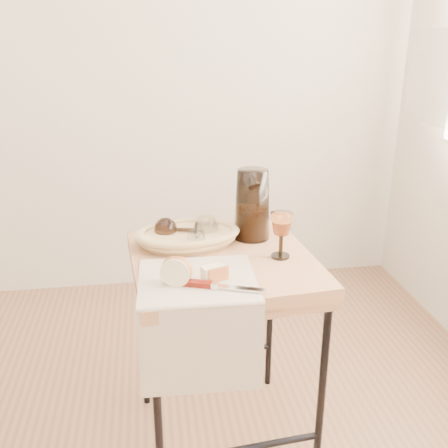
{
  "coord_description": "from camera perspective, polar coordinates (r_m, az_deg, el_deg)",
  "views": [
    {
      "loc": [
        0.39,
        -0.94,
        1.39
      ],
      "look_at": [
        0.61,
        0.5,
        0.84
      ],
      "focal_mm": 41.32,
      "sensor_mm": 36.0,
      "label": 1
    }
  ],
  "objects": [
    {
      "name": "tea_towel",
      "position": [
        1.48,
        -2.97,
        -6.2
      ],
      "size": [
        0.34,
        0.31,
        0.01
      ],
      "primitive_type": "cube",
      "rotation": [
        0.0,
        0.0,
        -0.03
      ],
      "color": "beige",
      "rests_on": "side_table"
    },
    {
      "name": "wine_goblet",
      "position": [
        1.6,
        6.35,
        -1.24
      ],
      "size": [
        0.1,
        0.1,
        0.15
      ],
      "primitive_type": null,
      "rotation": [
        0.0,
        0.0,
        0.42
      ],
      "color": "white",
      "rests_on": "side_table"
    },
    {
      "name": "pitcher",
      "position": [
        1.74,
        3.15,
        2.18
      ],
      "size": [
        0.22,
        0.28,
        0.28
      ],
      "primitive_type": null,
      "rotation": [
        0.0,
        0.0,
        0.26
      ],
      "color": "black",
      "rests_on": "side_table"
    },
    {
      "name": "goblet_lying_b",
      "position": [
        1.69,
        -2.48,
        -0.76
      ],
      "size": [
        0.13,
        0.16,
        0.08
      ],
      "primitive_type": null,
      "rotation": [
        0.0,
        0.0,
        1.15
      ],
      "color": "white",
      "rests_on": "bread_basket"
    },
    {
      "name": "apple_half",
      "position": [
        1.44,
        -5.21,
        -5.07
      ],
      "size": [
        0.1,
        0.07,
        0.08
      ],
      "primitive_type": "ellipsoid",
      "rotation": [
        0.0,
        0.0,
        -0.34
      ],
      "color": "#B41B2B",
      "rests_on": "tea_towel"
    },
    {
      "name": "side_table",
      "position": [
        1.8,
        -0.1,
        -14.12
      ],
      "size": [
        0.61,
        0.61,
        0.72
      ],
      "primitive_type": null,
      "rotation": [
        0.0,
        0.0,
        0.09
      ],
      "color": "brown",
      "rests_on": "floor"
    },
    {
      "name": "wall_back",
      "position": [
        2.76,
        -17.75,
        19.15
      ],
      "size": [
        3.6,
        0.0,
        2.7
      ],
      "primitive_type": "cube",
      "color": "beige",
      "rests_on": "ground"
    },
    {
      "name": "apple_wedge",
      "position": [
        1.46,
        -1.26,
        -5.44
      ],
      "size": [
        0.07,
        0.05,
        0.04
      ],
      "primitive_type": "cube",
      "rotation": [
        0.0,
        0.0,
        0.35
      ],
      "color": "#FDE9B7",
      "rests_on": "tea_towel"
    },
    {
      "name": "table_knife",
      "position": [
        1.42,
        -0.66,
        -6.77
      ],
      "size": [
        0.24,
        0.11,
        0.02
      ],
      "primitive_type": null,
      "rotation": [
        0.0,
        0.0,
        -0.34
      ],
      "color": "silver",
      "rests_on": "tea_towel"
    },
    {
      "name": "goblet_lying_a",
      "position": [
        1.71,
        -5.01,
        -0.6
      ],
      "size": [
        0.14,
        0.11,
        0.08
      ],
      "primitive_type": null,
      "rotation": [
        0.0,
        0.0,
        2.89
      ],
      "color": "#311C13",
      "rests_on": "bread_basket"
    },
    {
      "name": "bread_basket",
      "position": [
        1.71,
        -4.04,
        -1.51
      ],
      "size": [
        0.33,
        0.24,
        0.05
      ],
      "primitive_type": null,
      "rotation": [
        0.0,
        0.0,
        0.1
      ],
      "color": "tan",
      "rests_on": "side_table"
    }
  ]
}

